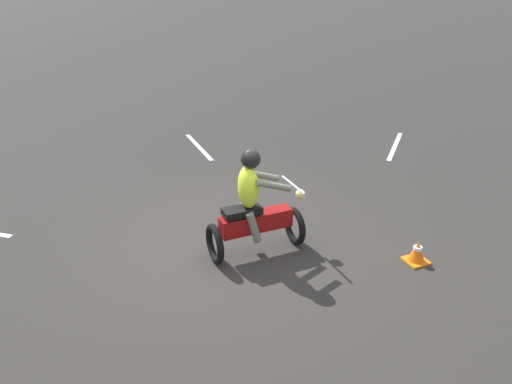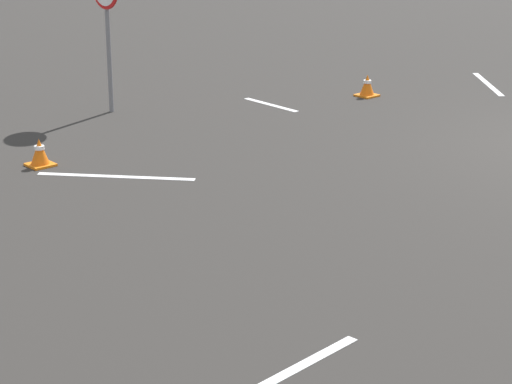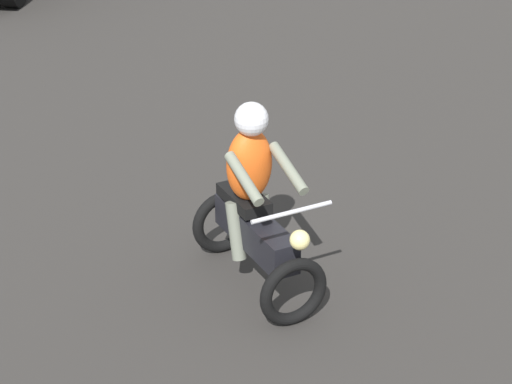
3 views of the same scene
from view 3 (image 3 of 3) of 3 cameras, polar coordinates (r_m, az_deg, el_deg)
The scene contains 1 object.
motorcycle_rider_background at distance 8.29m, azimuth -0.11°, elevation -0.97°, with size 1.49×1.29×1.66m.
Camera 3 is at (3.92, 6.18, 4.65)m, focal length 70.00 mm.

